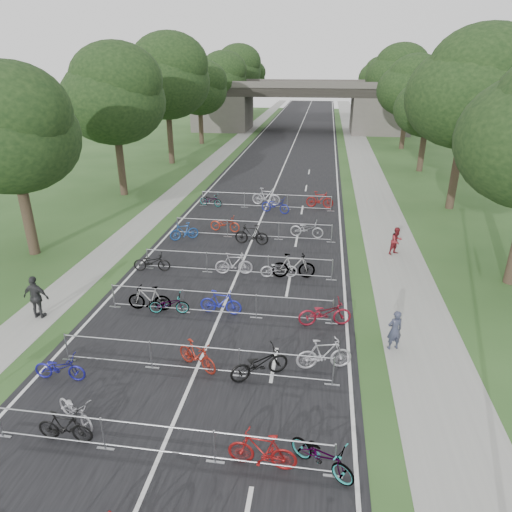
{
  "coord_description": "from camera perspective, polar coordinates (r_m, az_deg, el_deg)",
  "views": [
    {
      "loc": [
        3.9,
        -5.03,
        9.77
      ],
      "look_at": [
        0.95,
        14.86,
        1.1
      ],
      "focal_mm": 32.0,
      "sensor_mm": 36.0,
      "label": 1
    }
  ],
  "objects": [
    {
      "name": "bike_24",
      "position": [
        33.27,
        -5.69,
        6.96
      ],
      "size": [
        1.84,
        1.0,
        0.91
      ],
      "primitive_type": "imported",
      "rotation": [
        0.0,
        0.0,
        1.34
      ],
      "color": "#919398",
      "rests_on": "ground"
    },
    {
      "name": "bike_6",
      "position": [
        12.72,
        0.78,
        -23.14
      ],
      "size": [
        1.86,
        0.64,
        1.1
      ],
      "primitive_type": "imported",
      "rotation": [
        0.0,
        0.0,
        4.65
      ],
      "color": "maroon",
      "rests_on": "ground"
    },
    {
      "name": "barrier_row_3",
      "position": [
        18.9,
        -4.6,
        -5.97
      ],
      "size": [
        9.7,
        0.08,
        1.1
      ],
      "color": "#919398",
      "rests_on": "ground"
    },
    {
      "name": "bike_7",
      "position": [
        12.79,
        8.27,
        -23.46
      ],
      "size": [
        1.96,
        1.57,
        1.0
      ],
      "primitive_type": "imported",
      "rotation": [
        0.0,
        0.0,
        1.01
      ],
      "color": "#919398",
      "rests_on": "ground"
    },
    {
      "name": "pedestrian_c",
      "position": [
        20.55,
        -25.77,
        -4.69
      ],
      "size": [
        1.1,
        0.48,
        1.85
      ],
      "primitive_type": "imported",
      "rotation": [
        0.0,
        0.0,
        3.11
      ],
      "color": "#2B2C2E",
      "rests_on": "ground"
    },
    {
      "name": "tree_left_1",
      "position": [
        36.41,
        -17.34,
        18.46
      ],
      "size": [
        7.56,
        7.56,
        11.53
      ],
      "color": "#33261C",
      "rests_on": "ground"
    },
    {
      "name": "tree_left_4",
      "position": [
        70.67,
        -4.37,
        21.27
      ],
      "size": [
        7.56,
        7.56,
        11.53
      ],
      "color": "#33261C",
      "rests_on": "ground"
    },
    {
      "name": "bike_14",
      "position": [
        19.01,
        -4.43,
        -5.82
      ],
      "size": [
        1.8,
        0.58,
        1.07
      ],
      "primitive_type": "imported",
      "rotation": [
        0.0,
        0.0,
        1.53
      ],
      "color": "#1C229D",
      "rests_on": "ground"
    },
    {
      "name": "bike_23",
      "position": [
        27.3,
        6.37,
        3.38
      ],
      "size": [
        2.06,
        0.93,
        1.05
      ],
      "primitive_type": "imported",
      "rotation": [
        0.0,
        0.0,
        1.45
      ],
      "color": "gray",
      "rests_on": "ground"
    },
    {
      "name": "barrier_row_5",
      "position": [
        26.96,
        -0.4,
        3.32
      ],
      "size": [
        9.7,
        0.08,
        1.1
      ],
      "color": "#919398",
      "rests_on": "ground"
    },
    {
      "name": "bike_15",
      "position": [
        18.38,
        8.6,
        -7.06
      ],
      "size": [
        2.22,
        1.17,
        1.11
      ],
      "primitive_type": "imported",
      "rotation": [
        0.0,
        0.0,
        1.78
      ],
      "color": "maroon",
      "rests_on": "ground"
    },
    {
      "name": "tree_left_0",
      "position": [
        26.15,
        -28.3,
        13.45
      ],
      "size": [
        6.72,
        6.72,
        10.25
      ],
      "color": "#33261C",
      "rests_on": "ground"
    },
    {
      "name": "tree_left_3",
      "position": [
        59.06,
        -7.01,
        19.99
      ],
      "size": [
        6.72,
        6.72,
        10.25
      ],
      "color": "#33261C",
      "rests_on": "ground"
    },
    {
      "name": "bike_17",
      "position": [
        22.39,
        -2.79,
        -1.0
      ],
      "size": [
        1.91,
        0.75,
        1.12
      ],
      "primitive_type": "imported",
      "rotation": [
        0.0,
        0.0,
        1.69
      ],
      "color": "#9B9AA1",
      "rests_on": "ground"
    },
    {
      "name": "barrier_row_4",
      "position": [
        22.39,
        -2.35,
        -1.02
      ],
      "size": [
        9.7,
        0.08,
        1.1
      ],
      "color": "#919398",
      "rests_on": "ground"
    },
    {
      "name": "bike_9",
      "position": [
        16.0,
        -7.38,
        -12.23
      ],
      "size": [
        1.75,
        1.29,
        1.04
      ],
      "primitive_type": "imported",
      "rotation": [
        0.0,
        0.0,
        1.04
      ],
      "color": "maroon",
      "rests_on": "ground"
    },
    {
      "name": "bike_19",
      "position": [
        22.04,
        4.71,
        -1.27
      ],
      "size": [
        2.15,
        0.82,
        1.26
      ],
      "primitive_type": "imported",
      "rotation": [
        0.0,
        0.0,
        1.68
      ],
      "color": "#919398",
      "rests_on": "ground"
    },
    {
      "name": "pedestrian_b",
      "position": [
        25.77,
        17.15,
        1.79
      ],
      "size": [
        0.94,
        0.91,
        1.53
      ],
      "primitive_type": "imported",
      "rotation": [
        0.0,
        0.0,
        0.65
      ],
      "color": "maroon",
      "rests_on": "ground"
    },
    {
      "name": "road",
      "position": [
        56.02,
        4.43,
        13.23
      ],
      "size": [
        11.0,
        140.0,
        0.01
      ],
      "primitive_type": "cube",
      "color": "black",
      "rests_on": "ground"
    },
    {
      "name": "bike_8",
      "position": [
        16.73,
        -23.33,
        -12.7
      ],
      "size": [
        1.77,
        0.66,
        0.92
      ],
      "primitive_type": "imported",
      "rotation": [
        0.0,
        0.0,
        1.6
      ],
      "color": "navy",
      "rests_on": "ground"
    },
    {
      "name": "bike_22",
      "position": [
        26.04,
        -0.55,
        2.68
      ],
      "size": [
        2.0,
        0.7,
        1.18
      ],
      "primitive_type": "imported",
      "rotation": [
        0.0,
        0.0,
        4.64
      ],
      "color": "black",
      "rests_on": "ground"
    },
    {
      "name": "barrier_row_1",
      "position": [
        13.22,
        -12.17,
        -21.6
      ],
      "size": [
        9.7,
        0.08,
        1.1
      ],
      "color": "#919398",
      "rests_on": "ground"
    },
    {
      "name": "barrier_row_6",
      "position": [
        32.61,
        1.23,
        6.89
      ],
      "size": [
        9.7,
        0.08,
        1.1
      ],
      "color": "#919398",
      "rests_on": "ground"
    },
    {
      "name": "pedestrian_a",
      "position": [
        17.43,
        16.94,
        -8.87
      ],
      "size": [
        0.67,
        0.55,
        1.57
      ],
      "primitive_type": "imported",
      "rotation": [
        0.0,
        0.0,
        3.5
      ],
      "color": "#2F3246",
      "rests_on": "ground"
    },
    {
      "name": "tree_right_5",
      "position": [
        81.57,
        15.87,
        19.83
      ],
      "size": [
        6.16,
        6.16,
        9.39
      ],
      "color": "#33261C",
      "rests_on": "ground"
    },
    {
      "name": "lane_markings",
      "position": [
        56.03,
        4.43,
        13.22
      ],
      "size": [
        0.12,
        140.0,
        0.0
      ],
      "primitive_type": "cube",
      "color": "silver",
      "rests_on": "ground"
    },
    {
      "name": "bike_10",
      "position": [
        15.47,
        0.42,
        -13.31
      ],
      "size": [
        2.13,
        1.67,
        1.08
      ],
      "primitive_type": "imported",
      "rotation": [
        0.0,
        0.0,
        2.11
      ],
      "color": "black",
      "rests_on": "ground"
    },
    {
      "name": "bike_5",
      "position": [
        14.88,
        -21.65,
        -17.53
      ],
      "size": [
        1.74,
        1.33,
        0.88
      ],
      "primitive_type": "imported",
      "rotation": [
        0.0,
        0.0,
        1.05
      ],
      "color": "#A1A0A7",
      "rests_on": "ground"
    },
    {
      "name": "bike_27",
      "position": [
        33.06,
        7.97,
        6.98
      ],
      "size": [
        2.01,
        0.78,
        1.18
      ],
      "primitive_type": "imported",
      "rotation": [
        0.0,
        0.0,
        1.45
      ],
      "color": "maroon",
      "rests_on": "ground"
    },
    {
      "name": "barrier_row_2",
      "position": [
        15.81,
        -7.69,
        -12.63
      ],
      "size": [
        9.7,
        0.08,
        1.1
      ],
      "color": "#919398",
      "rests_on": "ground"
    },
    {
      "name": "tree_right_1",
      "position": [
        34.27,
        25.34,
        18.12
      ],
      "size": [
        8.18,
        8.18,
        12.47
      ],
      "color": "#33261C",
      "rests_on": "ground"
    },
    {
      "name": "tree_left_5",
      "position": [
        82.4,
        -2.45,
        22.16
      ],
      "size": [
        8.4,
        8.4,
        12.81
      ],
      "color": "#33261C",
      "rests_on": "ground"
    },
    {
      "name": "bike_18",
      "position": [
        22.12,
        2.87,
        -1.57
      ],
      "size": [
        1.86,
        0.9,
        0.94
      ],
      "primitive_type": "imported",
      "rotation": [
        0.0,
        0.0,
        1.73
      ],
      "color": "#A5A5AD",
      "rests_on": "ground"
    },
    {
      "name": "bike_25",
      "position": [
        33.37,
        1.27,
        7.43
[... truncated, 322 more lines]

